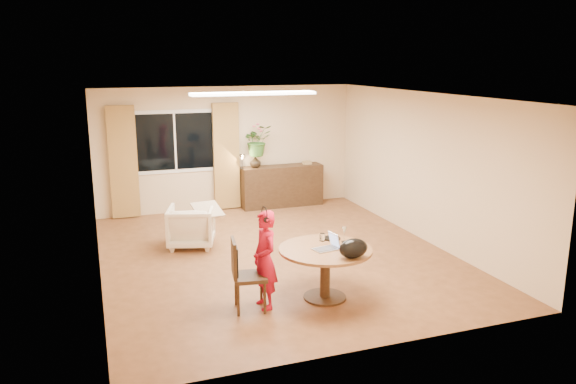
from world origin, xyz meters
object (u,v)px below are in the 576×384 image
object	(u,v)px
child	(265,260)
armchair	(191,226)
dining_chair	(250,275)
sideboard	(282,186)
dining_table	(325,259)

from	to	relation	value
child	armchair	world-z (taller)	child
dining_chair	armchair	world-z (taller)	dining_chair
armchair	sideboard	xyz separation A→B (m)	(2.36, 2.07, 0.09)
dining_table	sideboard	size ratio (longest dim) A/B	0.69
armchair	sideboard	world-z (taller)	sideboard
armchair	child	bearing A→B (deg)	116.49
dining_chair	armchair	xyz separation A→B (m)	(-0.26, 2.76, -0.12)
child	dining_chair	bearing A→B (deg)	-92.27
dining_chair	sideboard	world-z (taller)	dining_chair
dining_chair	armchair	size ratio (longest dim) A/B	1.21
armchair	sideboard	distance (m)	3.14
dining_table	dining_chair	size ratio (longest dim) A/B	1.31
dining_chair	child	world-z (taller)	child
armchair	dining_table	bearing A→B (deg)	132.10
dining_table	armchair	xyz separation A→B (m)	(-1.30, 2.77, -0.20)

